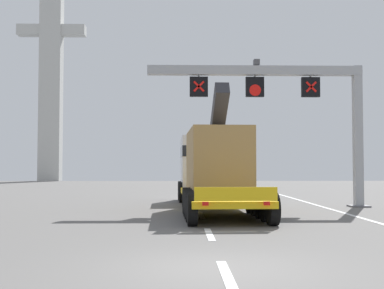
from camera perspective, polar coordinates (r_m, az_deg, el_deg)
The scene contains 6 objects.
ground at distance 9.95m, azimuth 2.85°, elevation -14.04°, with size 112.00×112.00×0.00m, color slate.
lane_markings at distance 25.39m, azimuth 0.58°, elevation -6.96°, with size 0.20×45.76×0.01m.
edge_line_right at distance 22.88m, azimuth 16.38°, elevation -7.36°, with size 0.20×63.00×0.01m, color silver.
overhead_lane_gantry at distance 24.77m, azimuth 10.73°, elevation 5.69°, with size 10.72×0.90×7.18m.
heavy_haul_truck_yellow at distance 24.00m, azimuth 2.23°, elevation -2.48°, with size 3.42×14.13×5.30m.
bridge_pylon_distant at distance 69.92m, azimuth -15.84°, elevation 9.69°, with size 9.00×2.00×32.44m.
Camera 1 is at (-0.71, -9.72, 2.00)m, focal length 46.46 mm.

